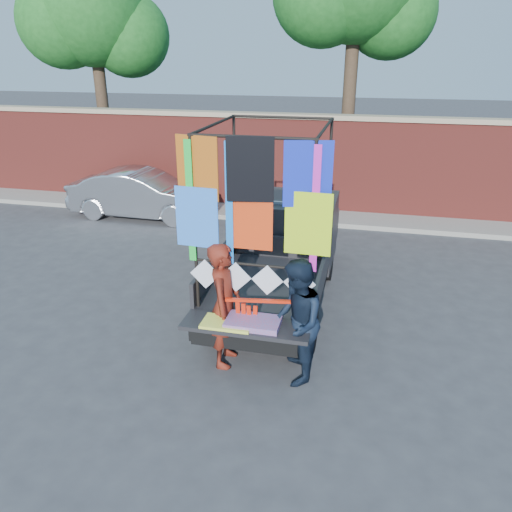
% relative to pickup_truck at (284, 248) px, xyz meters
% --- Properties ---
extents(ground, '(90.00, 90.00, 0.00)m').
position_rel_pickup_truck_xyz_m(ground, '(-0.35, -2.04, -0.80)').
color(ground, '#38383A').
rests_on(ground, ground).
extents(brick_wall, '(30.00, 0.45, 2.61)m').
position_rel_pickup_truck_xyz_m(brick_wall, '(-0.35, 4.96, 0.53)').
color(brick_wall, maroon).
rests_on(brick_wall, ground).
extents(curb, '(30.00, 1.20, 0.12)m').
position_rel_pickup_truck_xyz_m(curb, '(-0.35, 4.26, -0.74)').
color(curb, gray).
rests_on(curb, ground).
extents(tree_left, '(4.20, 3.30, 7.05)m').
position_rel_pickup_truck_xyz_m(tree_left, '(-6.83, 6.08, 4.32)').
color(tree_left, '#38281C').
rests_on(tree_left, ground).
extents(pickup_truck, '(2.01, 5.05, 3.18)m').
position_rel_pickup_truck_xyz_m(pickup_truck, '(0.00, 0.00, 0.00)').
color(pickup_truck, black).
rests_on(pickup_truck, ground).
extents(sedan, '(3.82, 1.37, 1.25)m').
position_rel_pickup_truck_xyz_m(sedan, '(-4.41, 3.41, -0.17)').
color(sedan, silver).
rests_on(sedan, ground).
extents(woman, '(0.46, 0.67, 1.80)m').
position_rel_pickup_truck_xyz_m(woman, '(-0.36, -2.56, 0.10)').
color(woman, maroon).
rests_on(woman, ground).
extents(man, '(0.80, 0.94, 1.71)m').
position_rel_pickup_truck_xyz_m(man, '(0.65, -2.73, 0.06)').
color(man, black).
rests_on(man, ground).
extents(streamer_bundle, '(0.90, 0.18, 0.63)m').
position_rel_pickup_truck_xyz_m(streamer_bundle, '(0.04, -2.66, 0.08)').
color(streamer_bundle, red).
rests_on(streamer_bundle, ground).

